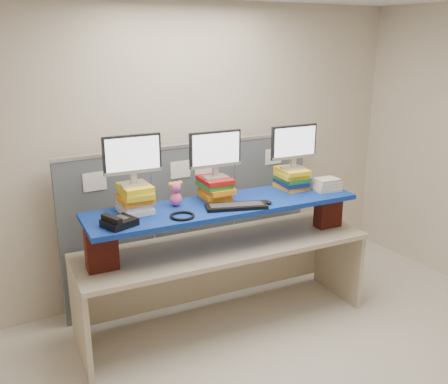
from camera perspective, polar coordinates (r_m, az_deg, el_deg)
room at (r=3.25m, az=10.77°, el=-2.19°), size 5.00×4.00×2.80m
cubicle_partition at (r=4.86m, az=-3.38°, el=-3.16°), size 2.60×0.06×1.53m
desk at (r=4.37m, az=-0.00°, el=-7.78°), size 2.59×0.94×0.77m
brick_pier_left at (r=3.89m, az=-13.82°, el=-6.45°), size 0.24×0.15×0.32m
brick_pier_right at (r=4.73m, az=11.82°, el=-2.03°), size 0.24×0.15×0.32m
blue_board at (r=4.18m, az=-0.00°, el=-1.58°), size 2.36×0.76×0.04m
book_stack_left at (r=4.00m, az=-10.10°, el=-0.71°), size 0.26×0.32×0.22m
book_stack_center at (r=4.24m, az=-1.00°, el=0.44°), size 0.26×0.32×0.20m
book_stack_right at (r=4.61m, az=7.74°, el=1.57°), size 0.27×0.33×0.19m
monitor_left at (r=3.91m, az=-10.42°, el=3.99°), size 0.46×0.14×0.40m
monitor_center at (r=4.15m, az=-1.00°, el=4.65°), size 0.46×0.14×0.40m
monitor_right at (r=4.53m, az=7.99°, el=5.44°), size 0.46×0.14×0.40m
keyboard at (r=4.06m, az=1.41°, el=-1.63°), size 0.53×0.32×0.03m
mouse at (r=4.18m, az=5.00°, el=-1.15°), size 0.05×0.10×0.03m
desk_phone at (r=3.75m, az=-11.98°, el=-3.34°), size 0.27×0.25×0.09m
headset at (r=3.87m, az=-4.80°, el=-2.72°), size 0.25×0.25×0.02m
plush_toy at (r=4.10m, az=-5.54°, el=-0.15°), size 0.12×0.09×0.21m
binder_stack at (r=4.62m, az=11.66°, el=0.83°), size 0.25×0.22×0.11m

